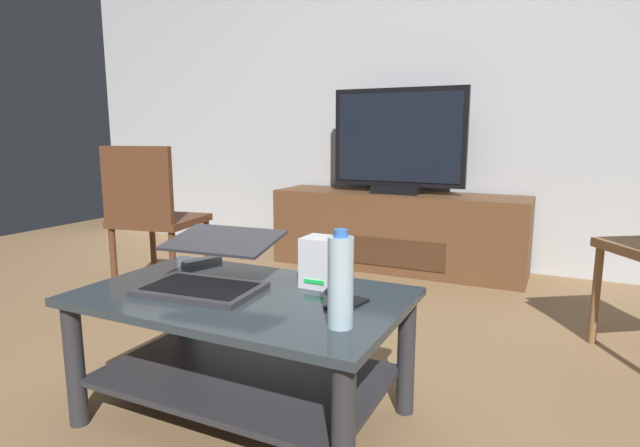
% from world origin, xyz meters
% --- Properties ---
extents(ground_plane, '(7.68, 7.68, 0.00)m').
position_xyz_m(ground_plane, '(0.00, 0.00, 0.00)').
color(ground_plane, olive).
extents(back_wall, '(6.40, 0.12, 2.80)m').
position_xyz_m(back_wall, '(0.00, 2.40, 1.40)').
color(back_wall, silver).
rests_on(back_wall, ground).
extents(coffee_table, '(1.04, 0.63, 0.44)m').
position_xyz_m(coffee_table, '(-0.06, -0.01, 0.30)').
color(coffee_table, '#2D383D').
rests_on(coffee_table, ground).
extents(media_cabinet, '(1.75, 0.46, 0.54)m').
position_xyz_m(media_cabinet, '(-0.19, 2.08, 0.27)').
color(media_cabinet, brown).
rests_on(media_cabinet, ground).
extents(television, '(0.92, 0.20, 0.71)m').
position_xyz_m(television, '(-0.19, 2.06, 0.88)').
color(television, black).
rests_on(television, media_cabinet).
extents(side_chair, '(0.51, 0.51, 0.88)m').
position_xyz_m(side_chair, '(-1.24, 0.83, 0.50)').
color(side_chair, '#59331E').
rests_on(side_chair, ground).
extents(laptop, '(0.41, 0.43, 0.17)m').
position_xyz_m(laptop, '(-0.20, 0.00, 0.50)').
color(laptop, '#333338').
rests_on(laptop, coffee_table).
extents(router_box, '(0.12, 0.11, 0.17)m').
position_xyz_m(router_box, '(0.13, 0.17, 0.52)').
color(router_box, silver).
rests_on(router_box, coffee_table).
extents(water_bottle_near, '(0.07, 0.07, 0.26)m').
position_xyz_m(water_bottle_near, '(0.34, -0.14, 0.56)').
color(water_bottle_near, silver).
rests_on(water_bottle_near, coffee_table).
extents(cell_phone, '(0.10, 0.15, 0.01)m').
position_xyz_m(cell_phone, '(0.29, 0.02, 0.44)').
color(cell_phone, black).
rests_on(cell_phone, coffee_table).
extents(tv_remote, '(0.09, 0.17, 0.02)m').
position_xyz_m(tv_remote, '(-0.42, 0.23, 0.45)').
color(tv_remote, '#99999E').
rests_on(tv_remote, coffee_table).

